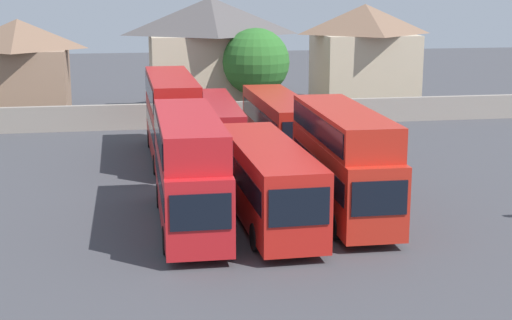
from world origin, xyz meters
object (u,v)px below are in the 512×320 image
(bus_1, at_px, (189,165))
(house_terrace_right, at_px, (364,55))
(bus_3, at_px, (343,157))
(tree_left_of_lot, at_px, (256,62))
(bus_4, at_px, (172,113))
(bus_6, at_px, (280,122))
(house_terrace_centre, at_px, (211,55))
(bus_2, at_px, (268,179))
(bus_5, at_px, (215,124))
(house_terrace_left, at_px, (20,68))

(bus_1, xyz_separation_m, house_terrace_right, (17.47, 31.25, 1.66))
(bus_3, bearing_deg, tree_left_of_lot, 179.78)
(house_terrace_right, bearing_deg, tree_left_of_lot, -153.31)
(bus_4, bearing_deg, bus_6, 91.33)
(house_terrace_centre, bearing_deg, bus_2, -92.04)
(bus_6, bearing_deg, bus_3, 0.47)
(bus_1, height_order, bus_2, bus_1)
(house_terrace_right, relative_size, tree_left_of_lot, 1.23)
(bus_5, bearing_deg, house_terrace_centre, 176.18)
(tree_left_of_lot, bearing_deg, bus_1, -105.76)
(house_terrace_centre, height_order, tree_left_of_lot, house_terrace_centre)
(bus_5, bearing_deg, tree_left_of_lot, 161.30)
(house_terrace_right, bearing_deg, bus_6, -121.51)
(bus_5, height_order, bus_6, bus_6)
(bus_3, height_order, bus_5, bus_3)
(bus_1, xyz_separation_m, house_terrace_left, (-10.33, 30.31, 1.16))
(bus_3, relative_size, tree_left_of_lot, 1.49)
(bus_4, bearing_deg, house_terrace_left, -148.29)
(bus_3, xyz_separation_m, house_terrace_centre, (-2.46, 29.34, 1.98))
(house_terrace_right, bearing_deg, house_terrace_left, -178.07)
(bus_4, height_order, bus_5, bus_4)
(house_terrace_centre, bearing_deg, house_terrace_right, 6.01)
(bus_6, bearing_deg, bus_2, -14.03)
(bus_2, height_order, house_terrace_left, house_terrace_left)
(house_terrace_right, distance_m, tree_left_of_lot, 11.28)
(tree_left_of_lot, bearing_deg, bus_4, -119.57)
(house_terrace_left, xyz_separation_m, house_terrace_centre, (14.74, -0.44, 0.81))
(house_terrace_left, bearing_deg, bus_2, -65.79)
(bus_4, bearing_deg, bus_5, 102.45)
(bus_5, xyz_separation_m, bus_6, (3.86, -0.42, 0.13))
(house_terrace_right, bearing_deg, bus_1, -119.21)
(bus_5, distance_m, tree_left_of_lot, 13.22)
(bus_3, relative_size, house_terrace_right, 1.22)
(bus_5, height_order, house_terrace_centre, house_terrace_centre)
(bus_4, height_order, house_terrace_centre, house_terrace_centre)
(bus_2, distance_m, house_terrace_centre, 30.11)
(bus_3, bearing_deg, house_terrace_left, -149.05)
(house_terrace_right, bearing_deg, house_terrace_centre, -173.99)
(house_terrace_centre, bearing_deg, bus_3, -85.21)
(bus_3, height_order, bus_4, bus_4)
(bus_1, relative_size, house_terrace_left, 1.40)
(house_terrace_right, bearing_deg, bus_2, -114.25)
(bus_6, height_order, house_terrace_right, house_terrace_right)
(bus_1, height_order, house_terrace_right, house_terrace_right)
(bus_3, relative_size, house_terrace_centre, 1.04)
(bus_1, height_order, bus_6, bus_1)
(bus_5, xyz_separation_m, house_terrace_left, (-13.14, 16.27, 1.97))
(bus_4, bearing_deg, bus_1, -0.92)
(bus_4, height_order, bus_6, bus_4)
(bus_2, xyz_separation_m, house_terrace_right, (14.12, 31.35, 2.38))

